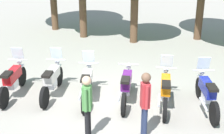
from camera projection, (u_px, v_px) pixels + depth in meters
ground_plane at (107, 101)px, 9.26m from camera, size 80.00×80.00×0.00m
motorcycle_0 at (13, 80)px, 9.43m from camera, size 0.79×2.14×1.37m
motorcycle_1 at (52, 80)px, 9.44m from camera, size 0.72×2.16×1.37m
motorcycle_2 at (87, 84)px, 9.15m from camera, size 0.84×2.12×1.37m
motorcycle_3 at (126, 86)px, 9.05m from camera, size 0.68×2.17×0.99m
motorcycle_4 at (165, 90)px, 8.78m from camera, size 0.64×2.18×1.37m
motorcycle_5 at (207, 93)px, 8.60m from camera, size 0.86×2.12×1.37m
person_0 at (145, 101)px, 7.16m from camera, size 0.30×0.40×1.68m
person_1 at (87, 103)px, 7.13m from camera, size 0.25×0.41×1.62m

